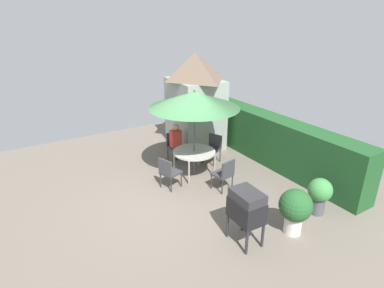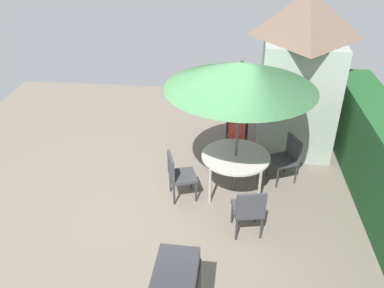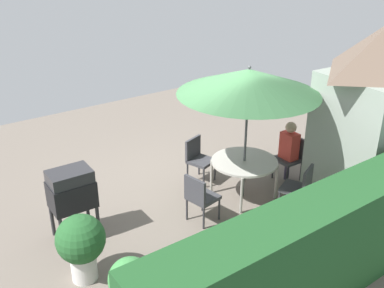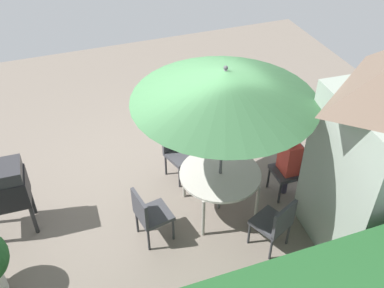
{
  "view_description": "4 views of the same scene",
  "coord_description": "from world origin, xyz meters",
  "px_view_note": "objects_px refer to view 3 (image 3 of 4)",
  "views": [
    {
      "loc": [
        6.46,
        -3.4,
        4.38
      ],
      "look_at": [
        -0.0,
        0.54,
        1.27
      ],
      "focal_mm": 29.12,
      "sensor_mm": 36.0,
      "label": 1
    },
    {
      "loc": [
        5.58,
        0.74,
        4.57
      ],
      "look_at": [
        -0.55,
        0.16,
        0.96
      ],
      "focal_mm": 37.36,
      "sensor_mm": 36.0,
      "label": 2
    },
    {
      "loc": [
        4.58,
        6.45,
        4.5
      ],
      "look_at": [
        0.03,
        0.11,
        0.94
      ],
      "focal_mm": 42.0,
      "sensor_mm": 36.0,
      "label": 3
    },
    {
      "loc": [
        1.53,
        5.51,
        5.22
      ],
      "look_at": [
        -0.28,
        0.5,
        1.05
      ],
      "focal_mm": 41.51,
      "sensor_mm": 36.0,
      "label": 4
    }
  ],
  "objects_px": {
    "chair_toward_hedge": "(200,196)",
    "potted_plant_by_shed": "(131,284)",
    "chair_far_side": "(198,157)",
    "potted_plant_by_grill": "(81,243)",
    "patio_table": "(244,163)",
    "chair_near_shed": "(291,155)",
    "garden_shed": "(377,111)",
    "patio_umbrella": "(249,81)",
    "person_in_red": "(289,144)",
    "chair_toward_house": "(300,186)",
    "bbq_grill": "(71,190)"
  },
  "relations": [
    {
      "from": "patio_table",
      "to": "person_in_red",
      "type": "distance_m",
      "value": 1.17
    },
    {
      "from": "patio_umbrella",
      "to": "bbq_grill",
      "type": "distance_m",
      "value": 3.47
    },
    {
      "from": "patio_table",
      "to": "patio_umbrella",
      "type": "relative_size",
      "value": 0.48
    },
    {
      "from": "garden_shed",
      "to": "chair_near_shed",
      "type": "distance_m",
      "value": 1.85
    },
    {
      "from": "chair_near_shed",
      "to": "chair_far_side",
      "type": "bearing_deg",
      "value": -33.42
    },
    {
      "from": "potted_plant_by_grill",
      "to": "bbq_grill",
      "type": "bearing_deg",
      "value": -106.41
    },
    {
      "from": "person_in_red",
      "to": "potted_plant_by_grill",
      "type": "bearing_deg",
      "value": 4.72
    },
    {
      "from": "chair_toward_hedge",
      "to": "person_in_red",
      "type": "bearing_deg",
      "value": -175.42
    },
    {
      "from": "garden_shed",
      "to": "chair_near_shed",
      "type": "bearing_deg",
      "value": -59.3
    },
    {
      "from": "bbq_grill",
      "to": "chair_far_side",
      "type": "height_order",
      "value": "bbq_grill"
    },
    {
      "from": "potted_plant_by_shed",
      "to": "person_in_red",
      "type": "height_order",
      "value": "person_in_red"
    },
    {
      "from": "patio_umbrella",
      "to": "chair_toward_house",
      "type": "relative_size",
      "value": 2.84
    },
    {
      "from": "patio_table",
      "to": "potted_plant_by_grill",
      "type": "xyz_separation_m",
      "value": [
        3.41,
        0.41,
        -0.07
      ]
    },
    {
      "from": "potted_plant_by_grill",
      "to": "person_in_red",
      "type": "height_order",
      "value": "person_in_red"
    },
    {
      "from": "garden_shed",
      "to": "patio_umbrella",
      "type": "height_order",
      "value": "garden_shed"
    },
    {
      "from": "chair_far_side",
      "to": "potted_plant_by_grill",
      "type": "distance_m",
      "value": 3.4
    },
    {
      "from": "chair_near_shed",
      "to": "potted_plant_by_grill",
      "type": "height_order",
      "value": "potted_plant_by_grill"
    },
    {
      "from": "chair_toward_hedge",
      "to": "patio_table",
      "type": "bearing_deg",
      "value": -169.72
    },
    {
      "from": "chair_near_shed",
      "to": "patio_umbrella",
      "type": "bearing_deg",
      "value": -1.34
    },
    {
      "from": "chair_toward_house",
      "to": "chair_far_side",
      "type": "bearing_deg",
      "value": -69.03
    },
    {
      "from": "garden_shed",
      "to": "patio_umbrella",
      "type": "bearing_deg",
      "value": -32.6
    },
    {
      "from": "chair_near_shed",
      "to": "potted_plant_by_shed",
      "type": "distance_m",
      "value": 4.69
    },
    {
      "from": "patio_table",
      "to": "chair_near_shed",
      "type": "xyz_separation_m",
      "value": [
        -1.25,
        0.03,
        -0.17
      ]
    },
    {
      "from": "patio_table",
      "to": "potted_plant_by_shed",
      "type": "height_order",
      "value": "potted_plant_by_shed"
    },
    {
      "from": "patio_table",
      "to": "patio_umbrella",
      "type": "height_order",
      "value": "patio_umbrella"
    },
    {
      "from": "potted_plant_by_grill",
      "to": "person_in_red",
      "type": "xyz_separation_m",
      "value": [
        -4.58,
        -0.38,
        0.16
      ]
    },
    {
      "from": "patio_table",
      "to": "bbq_grill",
      "type": "bearing_deg",
      "value": -12.38
    },
    {
      "from": "patio_umbrella",
      "to": "chair_near_shed",
      "type": "height_order",
      "value": "patio_umbrella"
    },
    {
      "from": "garden_shed",
      "to": "person_in_red",
      "type": "bearing_deg",
      "value": -56.51
    },
    {
      "from": "garden_shed",
      "to": "potted_plant_by_shed",
      "type": "distance_m",
      "value": 5.33
    },
    {
      "from": "chair_toward_hedge",
      "to": "potted_plant_by_shed",
      "type": "height_order",
      "value": "potted_plant_by_shed"
    },
    {
      "from": "chair_toward_house",
      "to": "person_in_red",
      "type": "relative_size",
      "value": 0.71
    },
    {
      "from": "chair_toward_hedge",
      "to": "potted_plant_by_grill",
      "type": "height_order",
      "value": "potted_plant_by_grill"
    },
    {
      "from": "chair_toward_house",
      "to": "potted_plant_by_grill",
      "type": "relative_size",
      "value": 0.86
    },
    {
      "from": "garden_shed",
      "to": "potted_plant_by_grill",
      "type": "relative_size",
      "value": 3.15
    },
    {
      "from": "chair_toward_hedge",
      "to": "chair_toward_house",
      "type": "height_order",
      "value": "same"
    },
    {
      "from": "bbq_grill",
      "to": "patio_table",
      "type": "bearing_deg",
      "value": 167.62
    },
    {
      "from": "potted_plant_by_shed",
      "to": "patio_umbrella",
      "type": "bearing_deg",
      "value": -155.42
    },
    {
      "from": "chair_toward_hedge",
      "to": "bbq_grill",
      "type": "bearing_deg",
      "value": -25.24
    },
    {
      "from": "garden_shed",
      "to": "chair_near_shed",
      "type": "xyz_separation_m",
      "value": [
        0.74,
        -1.24,
        -1.16
      ]
    },
    {
      "from": "bbq_grill",
      "to": "chair_near_shed",
      "type": "bearing_deg",
      "value": 170.74
    },
    {
      "from": "chair_far_side",
      "to": "potted_plant_by_grill",
      "type": "relative_size",
      "value": 0.86
    },
    {
      "from": "chair_toward_hedge",
      "to": "patio_umbrella",
      "type": "bearing_deg",
      "value": -169.72
    },
    {
      "from": "bbq_grill",
      "to": "chair_far_side",
      "type": "distance_m",
      "value": 2.8
    },
    {
      "from": "bbq_grill",
      "to": "chair_toward_house",
      "type": "xyz_separation_m",
      "value": [
        -3.53,
        1.67,
        -0.33
      ]
    },
    {
      "from": "potted_plant_by_shed",
      "to": "person_in_red",
      "type": "xyz_separation_m",
      "value": [
        -4.38,
        -1.44,
        0.23
      ]
    },
    {
      "from": "patio_table",
      "to": "bbq_grill",
      "type": "xyz_separation_m",
      "value": [
        3.09,
        -0.68,
        0.15
      ]
    },
    {
      "from": "potted_plant_by_grill",
      "to": "person_in_red",
      "type": "bearing_deg",
      "value": -175.28
    },
    {
      "from": "chair_toward_house",
      "to": "patio_umbrella",
      "type": "bearing_deg",
      "value": -66.03
    },
    {
      "from": "garden_shed",
      "to": "chair_toward_house",
      "type": "bearing_deg",
      "value": -10.41
    }
  ]
}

